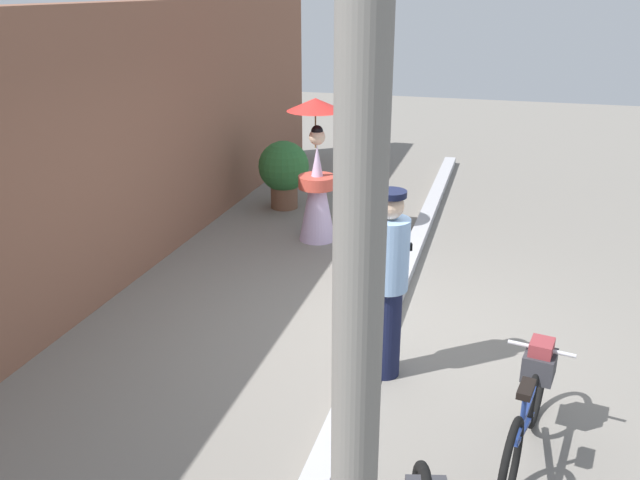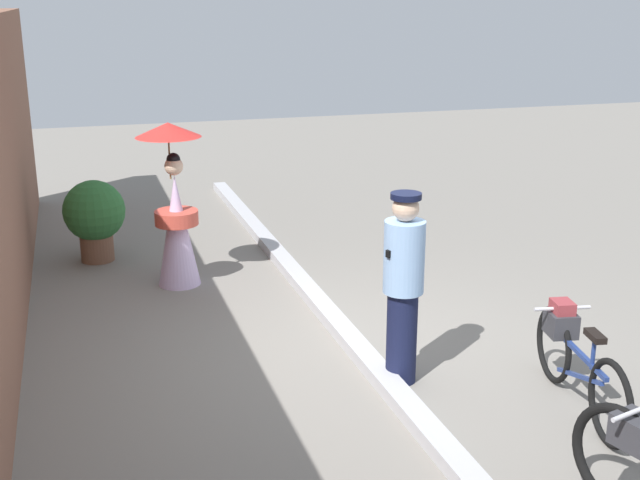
% 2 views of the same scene
% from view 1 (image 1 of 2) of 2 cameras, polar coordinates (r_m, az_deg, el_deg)
% --- Properties ---
extents(ground_plane, '(30.00, 30.00, 0.00)m').
position_cam_1_polar(ground_plane, '(6.52, 5.03, -8.27)').
color(ground_plane, gray).
extents(building_wall, '(14.00, 0.40, 3.01)m').
position_cam_1_polar(building_wall, '(7.17, -20.22, 6.23)').
color(building_wall, brown).
rests_on(building_wall, ground_plane).
extents(sidewalk_curb, '(14.00, 0.20, 0.12)m').
position_cam_1_polar(sidewalk_curb, '(6.49, 5.04, -7.81)').
color(sidewalk_curb, '#B2B2B7').
rests_on(sidewalk_curb, ground_plane).
extents(bicycle_near_officer, '(1.68, 0.50, 0.76)m').
position_cam_1_polar(bicycle_near_officer, '(5.04, 17.43, -13.34)').
color(bicycle_near_officer, black).
rests_on(bicycle_near_officer, ground_plane).
extents(person_officer, '(0.34, 0.37, 1.66)m').
position_cam_1_polar(person_officer, '(5.55, 5.79, -3.48)').
color(person_officer, '#141938').
rests_on(person_officer, ground_plane).
extents(person_with_parasol, '(0.73, 0.73, 1.86)m').
position_cam_1_polar(person_with_parasol, '(8.64, -0.27, 5.69)').
color(person_with_parasol, silver).
rests_on(person_with_parasol, ground_plane).
extents(potted_plant_by_door, '(0.78, 0.76, 1.02)m').
position_cam_1_polar(potted_plant_by_door, '(10.07, -2.99, 6.01)').
color(potted_plant_by_door, brown).
rests_on(potted_plant_by_door, ground_plane).
extents(utility_pole, '(0.18, 0.18, 4.80)m').
position_cam_1_polar(utility_pole, '(2.21, 3.41, 0.59)').
color(utility_pole, slate).
rests_on(utility_pole, ground_plane).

